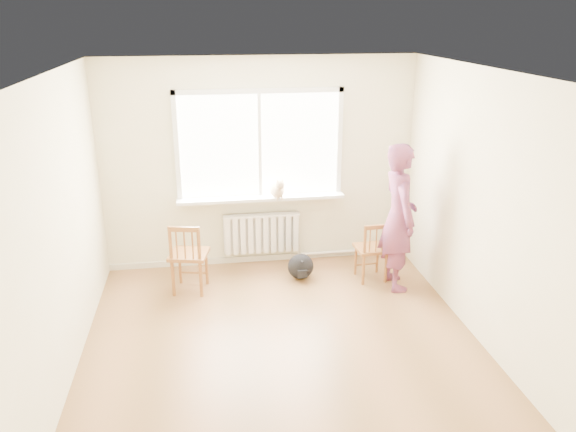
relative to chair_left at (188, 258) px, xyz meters
name	(u,v)px	position (x,y,z in m)	size (l,w,h in m)	color
floor	(286,353)	(0.95, -1.48, -0.45)	(4.50, 4.50, 0.00)	#92633C
ceiling	(285,74)	(0.95, -1.48, 2.25)	(4.50, 4.50, 0.00)	white
back_wall	(260,164)	(0.95, 0.77, 0.90)	(4.00, 0.01, 2.70)	beige
window	(259,141)	(0.95, 0.75, 1.22)	(2.12, 0.05, 1.42)	white
windowsill	(261,198)	(0.95, 0.66, 0.48)	(2.15, 0.22, 0.04)	white
radiator	(262,233)	(0.95, 0.68, -0.01)	(1.00, 0.12, 0.55)	white
heating_pipe	(352,251)	(2.20, 0.71, -0.37)	(0.04, 0.04, 1.40)	silver
baseboard	(261,258)	(0.95, 0.76, -0.41)	(4.00, 0.03, 0.08)	beige
chair_left	(188,258)	(0.00, 0.00, 0.00)	(0.52, 0.50, 0.88)	#97592B
chair_right	(372,251)	(2.26, -0.02, -0.05)	(0.41, 0.39, 0.78)	#97592B
person	(399,217)	(2.50, -0.20, 0.45)	(0.65, 0.43, 1.79)	#B53C48
cat	(277,189)	(1.15, 0.58, 0.62)	(0.22, 0.43, 0.29)	beige
backpack	(301,266)	(1.38, 0.15, -0.28)	(0.33, 0.25, 0.33)	black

